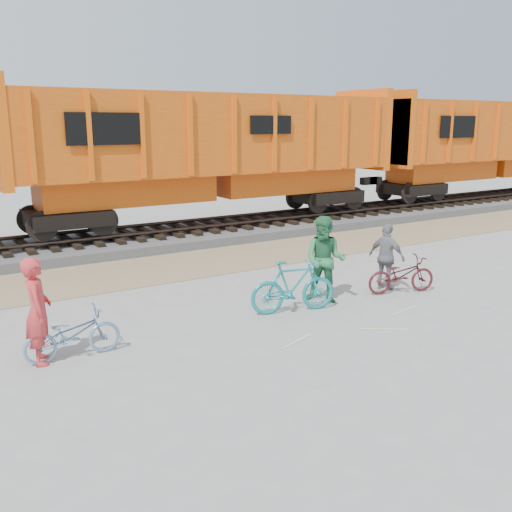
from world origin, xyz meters
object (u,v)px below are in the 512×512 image
object	(u,v)px
bicycle_blue	(72,334)
bicycle_teal	(293,286)
bicycle_maroon	(401,275)
hopper_car_center	(212,150)
person_man	(325,260)
person_woman	(387,257)
hopper_car_right	(488,142)
person_solo	(38,311)

from	to	relation	value
bicycle_blue	bicycle_teal	xyz separation A→B (m)	(4.57, -0.02, 0.14)
bicycle_maroon	hopper_car_center	bearing A→B (deg)	19.91
bicycle_blue	person_man	xyz separation A→B (m)	(5.57, 0.18, 0.54)
person_man	person_woman	bearing A→B (deg)	48.27
bicycle_maroon	person_woman	world-z (taller)	person_woman
person_man	bicycle_teal	bearing A→B (deg)	-120.04
hopper_car_right	bicycle_blue	size ratio (longest dim) A/B	8.65
hopper_car_right	bicycle_maroon	xyz separation A→B (m)	(-14.59, -8.62, -2.57)
person_woman	hopper_car_center	bearing A→B (deg)	-11.89
bicycle_teal	person_woman	distance (m)	2.88
hopper_car_center	bicycle_blue	world-z (taller)	hopper_car_center
bicycle_blue	person_man	world-z (taller)	person_man
bicycle_teal	person_woman	xyz separation A→B (m)	(2.87, 0.19, 0.24)
bicycle_blue	person_woman	size ratio (longest dim) A/B	1.01
hopper_car_center	person_woman	xyz separation A→B (m)	(0.31, -8.22, -2.21)
person_man	bicycle_maroon	bearing A→B (deg)	36.80
bicycle_blue	bicycle_maroon	distance (m)	7.54
hopper_car_right	person_man	xyz separation A→B (m)	(-16.56, -8.21, -2.04)
hopper_car_right	person_solo	bearing A→B (deg)	-159.88
bicycle_maroon	person_man	size ratio (longest dim) A/B	0.86
bicycle_maroon	person_solo	size ratio (longest dim) A/B	0.92
hopper_car_right	bicycle_blue	xyz separation A→B (m)	(-22.13, -8.39, -2.58)
hopper_car_center	person_man	xyz separation A→B (m)	(-1.56, -8.21, -2.04)
bicycle_teal	bicycle_maroon	bearing A→B (deg)	-80.43
person_woman	bicycle_blue	bearing A→B (deg)	77.29
hopper_car_center	person_woman	bearing A→B (deg)	-87.86
hopper_car_right	bicycle_teal	size ratio (longest dim) A/B	7.48
person_solo	person_woman	distance (m)	7.94
bicycle_blue	person_solo	xyz separation A→B (m)	(-0.50, 0.10, 0.48)
hopper_car_center	hopper_car_right	bearing A→B (deg)	0.00
hopper_car_right	bicycle_maroon	size ratio (longest dim) A/B	8.41
hopper_car_right	bicycle_blue	world-z (taller)	hopper_car_right
hopper_car_center	person_man	world-z (taller)	hopper_car_center
bicycle_teal	person_man	world-z (taller)	person_man
person_solo	person_woman	bearing A→B (deg)	-78.37
hopper_car_right	bicycle_teal	distance (m)	19.62
bicycle_teal	person_man	xyz separation A→B (m)	(1.00, 0.20, 0.40)
bicycle_blue	person_solo	bearing A→B (deg)	79.40
hopper_car_center	person_man	size ratio (longest dim) A/B	7.24
hopper_car_center	person_woman	distance (m)	8.51
hopper_car_right	bicycle_blue	bearing A→B (deg)	-159.24
bicycle_blue	bicycle_teal	distance (m)	4.58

